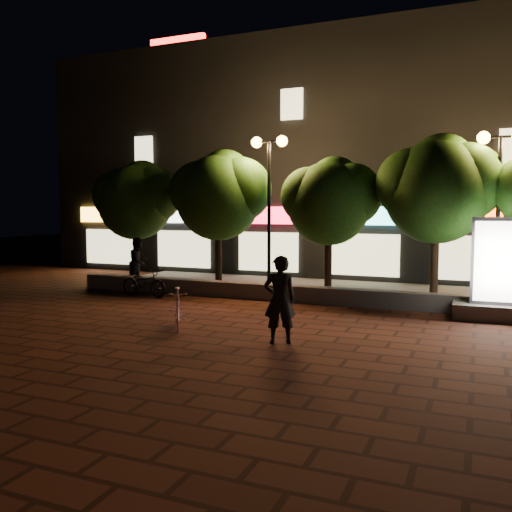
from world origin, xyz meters
The scene contains 15 objects.
ground centered at (0.00, 0.00, 0.00)m, with size 80.00×80.00×0.00m, color #4F2318.
retaining_wall centered at (0.00, 4.00, 0.25)m, with size 16.00×0.45×0.50m, color #65625D.
sidewalk centered at (0.00, 6.50, 0.04)m, with size 16.00×5.00×0.08m, color #65625D.
building_block centered at (-0.01, 12.99, 5.00)m, with size 28.00×8.12×11.30m.
tree_far_left centered at (-6.95, 5.46, 3.29)m, with size 3.36×2.80×4.63m.
tree_left centered at (-3.45, 5.46, 3.44)m, with size 3.60×3.00×4.89m.
tree_mid centered at (0.55, 5.46, 3.22)m, with size 3.24×2.70×4.50m.
tree_right centered at (3.86, 5.46, 3.57)m, with size 3.72×3.10×5.07m.
street_lamp_left centered at (-1.50, 5.20, 4.03)m, with size 1.26×0.36×5.18m.
street_lamp_right centered at (5.50, 5.20, 3.89)m, with size 1.26×0.36×4.98m.
ad_kiosk centered at (5.66, 3.50, 1.07)m, with size 2.47×1.26×2.65m.
scooter_pink centered at (-1.58, -0.60, 0.47)m, with size 0.45×1.58×0.95m, color pink.
rider centered at (1.17, -1.03, 0.94)m, with size 0.69×0.45×1.88m, color black.
scooter_parked centered at (-5.01, 3.00, 0.47)m, with size 0.62×1.77×0.93m, color black.
pedestrian centered at (-6.27, 4.50, 0.96)m, with size 0.85×0.67×1.76m, color black.
Camera 1 is at (5.03, -11.57, 2.85)m, focal length 37.61 mm.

